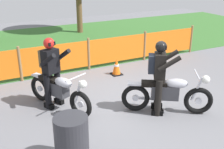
% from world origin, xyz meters
% --- Properties ---
extents(ground, '(24.00, 24.00, 0.02)m').
position_xyz_m(ground, '(0.00, 0.00, -0.01)').
color(ground, slate).
extents(grass_verge, '(24.00, 7.33, 0.01)m').
position_xyz_m(grass_verge, '(0.00, 6.29, 0.01)').
color(grass_verge, '#386B2D').
rests_on(grass_verge, ground).
extents(barrier_fence, '(8.65, 0.08, 1.05)m').
position_xyz_m(barrier_fence, '(0.00, 2.63, 0.54)').
color(barrier_fence, olive).
rests_on(barrier_fence, ground).
extents(motorcycle_lead, '(1.02, 1.87, 0.96)m').
position_xyz_m(motorcycle_lead, '(-1.63, 0.49, 0.46)').
color(motorcycle_lead, black).
rests_on(motorcycle_lead, ground).
extents(motorcycle_trailing, '(1.80, 1.21, 0.98)m').
position_xyz_m(motorcycle_trailing, '(0.52, -0.81, 0.48)').
color(motorcycle_trailing, black).
rests_on(motorcycle_trailing, ground).
extents(rider_lead, '(0.70, 0.78, 1.69)m').
position_xyz_m(rider_lead, '(-1.73, 0.68, 0.95)').
color(rider_lead, black).
rests_on(rider_lead, ground).
extents(rider_trailing, '(0.79, 0.72, 1.69)m').
position_xyz_m(rider_trailing, '(0.33, -0.69, 0.95)').
color(rider_trailing, black).
rests_on(rider_trailing, ground).
extents(traffic_cone, '(0.32, 0.32, 0.53)m').
position_xyz_m(traffic_cone, '(0.59, 1.81, 0.26)').
color(traffic_cone, black).
rests_on(traffic_cone, ground).
extents(spare_drum, '(0.58, 0.58, 0.88)m').
position_xyz_m(spare_drum, '(-2.01, -1.49, 0.44)').
color(spare_drum, '#2D2D33').
rests_on(spare_drum, ground).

